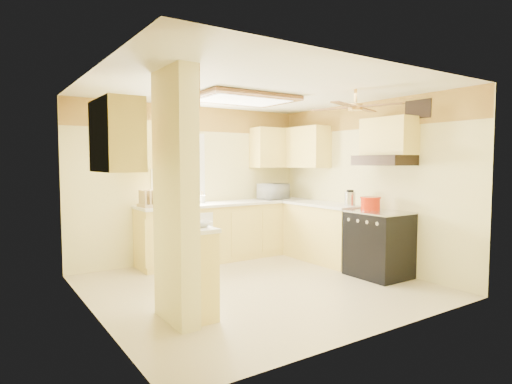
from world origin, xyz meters
TOP-DOWN VIEW (x-y plane):
  - floor at (0.00, 0.00)m, footprint 4.00×4.00m
  - ceiling at (0.00, 0.00)m, footprint 4.00×4.00m
  - wall_back at (0.00, 1.90)m, footprint 4.00×0.00m
  - wall_front at (0.00, -1.90)m, footprint 4.00×0.00m
  - wall_left at (-2.00, 0.00)m, footprint 0.00×3.80m
  - wall_right at (2.00, 0.00)m, footprint 0.00×3.80m
  - wallpaper_border at (0.00, 1.88)m, footprint 4.00×0.02m
  - partition_column at (-1.35, -0.55)m, footprint 0.20×0.70m
  - partition_ledge at (-1.13, -0.55)m, footprint 0.25×0.55m
  - ledge_top at (-1.13, -0.55)m, footprint 0.28×0.58m
  - lower_cabinets_back at (0.50, 1.60)m, footprint 3.00×0.60m
  - lower_cabinets_right at (1.70, 0.60)m, footprint 0.60×1.40m
  - countertop_back at (0.50, 1.59)m, footprint 3.04×0.64m
  - countertop_right at (1.69, 0.60)m, footprint 0.64×1.44m
  - dishwasher_panel at (-0.25, 1.29)m, footprint 0.58×0.02m
  - window at (-0.25, 1.89)m, footprint 0.92×0.02m
  - upper_cab_back_left at (-0.85, 1.72)m, footprint 0.60×0.35m
  - upper_cab_back_right at (1.55, 1.72)m, footprint 0.90×0.35m
  - upper_cab_right at (1.82, 1.25)m, footprint 0.35×1.00m
  - upper_cab_left_wall at (-1.82, -0.25)m, footprint 0.35×0.75m
  - upper_cab_over_stove at (1.82, -0.55)m, footprint 0.35×0.76m
  - stove at (1.67, -0.55)m, footprint 0.68×0.77m
  - range_hood at (1.74, -0.55)m, footprint 0.50×0.76m
  - poster_menu at (-1.24, -0.55)m, footprint 0.02×0.42m
  - poster_nashville at (-1.24, -0.55)m, footprint 0.02×0.42m
  - ceiling_light_panel at (0.10, 0.50)m, footprint 1.35×0.95m
  - ceiling_fan at (1.00, -0.70)m, footprint 1.15×1.15m
  - vent_grate at (1.98, -0.90)m, footprint 0.02×0.40m
  - microwave at (1.44, 1.63)m, footprint 0.54×0.40m
  - bowl at (-1.10, -0.59)m, footprint 0.24×0.24m
  - dutch_oven at (1.66, -0.39)m, footprint 0.29×0.29m
  - kettle at (1.70, 0.03)m, footprint 0.16×0.16m
  - dish_rack at (-0.78, 1.58)m, footprint 0.45×0.34m
  - utensil_crock at (0.05, 1.66)m, footprint 0.10×0.10m

SIDE VIEW (x-z plane):
  - floor at x=0.00m, z-range 0.00..0.00m
  - dishwasher_panel at x=-0.25m, z-range 0.03..0.83m
  - partition_ledge at x=-1.13m, z-range 0.00..0.90m
  - lower_cabinets_back at x=0.50m, z-range 0.00..0.90m
  - lower_cabinets_right at x=1.70m, z-range 0.00..0.90m
  - stove at x=1.67m, z-range 0.00..0.92m
  - ledge_top at x=-1.13m, z-range 0.90..0.94m
  - countertop_back at x=0.50m, z-range 0.90..0.94m
  - countertop_right at x=1.69m, z-range 0.90..0.94m
  - bowl at x=-1.10m, z-range 0.94..0.99m
  - utensil_crock at x=0.05m, z-range 0.91..1.10m
  - dutch_oven at x=1.66m, z-range 0.92..1.11m
  - dish_rack at x=-0.78m, z-range 0.91..1.15m
  - kettle at x=1.70m, z-range 0.93..1.17m
  - microwave at x=1.44m, z-range 0.94..1.22m
  - poster_nashville at x=-1.24m, z-range 0.92..1.48m
  - wall_back at x=0.00m, z-range -0.75..3.25m
  - wall_front at x=0.00m, z-range -0.75..3.25m
  - wall_left at x=-2.00m, z-range -0.65..3.15m
  - wall_right at x=2.00m, z-range -0.65..3.15m
  - partition_column at x=-1.35m, z-range 0.00..2.50m
  - window at x=-0.25m, z-range 1.04..2.06m
  - range_hood at x=1.74m, z-range 1.55..1.69m
  - upper_cab_back_left at x=-0.85m, z-range 1.50..2.20m
  - upper_cab_back_right at x=1.55m, z-range 1.50..2.20m
  - upper_cab_right at x=1.82m, z-range 1.50..2.20m
  - upper_cab_left_wall at x=-1.82m, z-range 1.50..2.20m
  - poster_menu at x=-1.24m, z-range 1.57..2.14m
  - upper_cab_over_stove at x=1.82m, z-range 1.69..2.21m
  - ceiling_fan at x=1.00m, z-range 2.16..2.42m
  - wallpaper_border at x=0.00m, z-range 2.10..2.50m
  - vent_grate at x=1.98m, z-range 2.17..2.42m
  - ceiling_light_panel at x=0.10m, z-range 2.42..2.49m
  - ceiling at x=0.00m, z-range 2.50..2.50m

